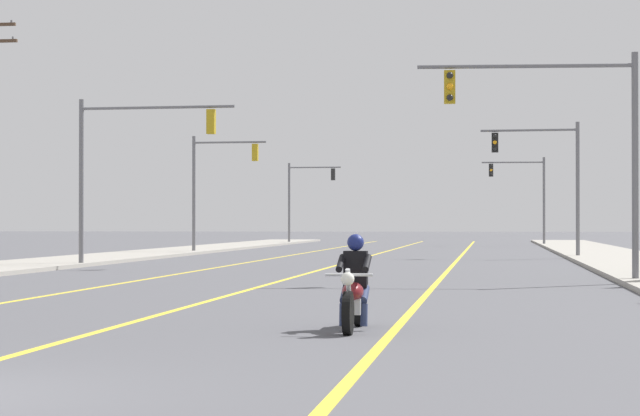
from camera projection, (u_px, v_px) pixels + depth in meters
lane_stripe_center at (362, 258)px, 56.07m from camera, size 0.16×100.00×0.01m
lane_stripe_left at (276, 258)px, 56.62m from camera, size 0.16×100.00×0.01m
lane_stripe_right at (459, 259)px, 55.47m from camera, size 0.16×100.00×0.01m
sidewalk_kerb_right at (630, 261)px, 49.55m from camera, size 4.40×110.00×0.14m
sidewalk_kerb_left at (93, 259)px, 52.65m from camera, size 4.40×110.00×0.14m
motorcycle_with_rider at (354, 292)px, 18.70m from camera, size 0.70×2.19×1.46m
traffic_signal_near_right at (570, 129)px, 33.06m from camera, size 5.89×0.68×6.20m
traffic_signal_near_left at (126, 154)px, 45.33m from camera, size 5.93×0.40×6.20m
traffic_signal_mid_right at (550, 169)px, 56.08m from camera, size 4.47×0.37×6.20m
traffic_signal_mid_left at (214, 177)px, 64.93m from camera, size 4.01×0.38×6.20m
traffic_signal_far_right at (526, 188)px, 86.34m from camera, size 4.42×0.50×6.20m
traffic_signal_far_left at (304, 191)px, 94.59m from camera, size 4.13×0.37×6.20m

